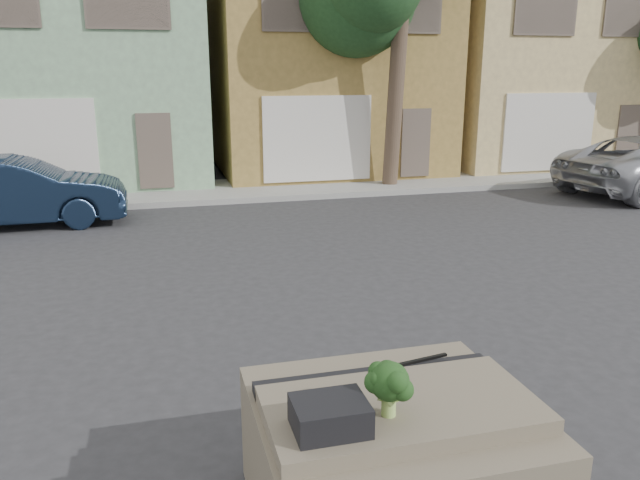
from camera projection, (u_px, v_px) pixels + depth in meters
name	position (u px, v px, depth m)	size (l,w,h in m)	color
ground_plane	(301.00, 355.00, 7.59)	(120.00, 120.00, 0.00)	#303033
sidewalk	(215.00, 191.00, 17.36)	(40.00, 3.00, 0.15)	gray
townhouse_mint	(83.00, 55.00, 19.24)	(7.20, 8.20, 7.55)	#83AA83
townhouse_tan	(317.00, 56.00, 21.09)	(7.20, 8.20, 7.55)	olive
townhouse_beige	(514.00, 57.00, 22.95)	(7.20, 8.20, 7.55)	tan
navy_sedan	(20.00, 226.00, 13.85)	(1.61, 4.61, 1.52)	#132137
tree_near	(397.00, 35.00, 16.84)	(4.40, 4.00, 8.50)	#1C3E1D
car_dashboard	(392.00, 459.00, 4.65)	(2.00, 1.80, 1.12)	#685E4C
instrument_hump	(330.00, 415.00, 4.01)	(0.48, 0.38, 0.20)	black
wiper_arm	(410.00, 363.00, 4.92)	(0.70, 0.03, 0.02)	black
broccoli	(389.00, 389.00, 4.15)	(0.32, 0.32, 0.39)	#173312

